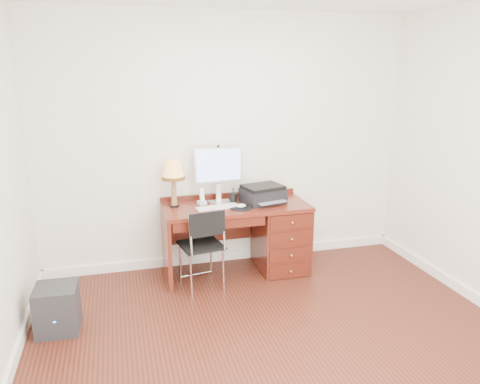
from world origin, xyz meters
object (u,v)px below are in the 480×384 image
object	(u,v)px
phone	(202,199)
equipment_box	(57,309)
monitor	(219,168)
leg_lamp	(173,173)
chair	(202,241)
printer	(263,194)
desk	(265,233)

from	to	relation	value
phone	equipment_box	xyz separation A→B (m)	(-1.39, -0.86, -0.60)
monitor	leg_lamp	bearing A→B (deg)	-179.31
monitor	chair	distance (m)	0.81
printer	chair	bearing A→B (deg)	-169.10
monitor	leg_lamp	xyz separation A→B (m)	(-0.48, -0.04, -0.01)
equipment_box	desk	bearing A→B (deg)	22.26
printer	phone	distance (m)	0.64
printer	leg_lamp	size ratio (longest dim) A/B	0.99
printer	phone	bearing A→B (deg)	157.74
leg_lamp	phone	xyz separation A→B (m)	(0.29, 0.01, -0.30)
printer	chair	distance (m)	0.86
equipment_box	chair	bearing A→B (deg)	20.66
leg_lamp	printer	bearing A→B (deg)	-5.20
chair	equipment_box	bearing A→B (deg)	-171.22
chair	monitor	bearing A→B (deg)	49.20
desk	monitor	distance (m)	0.86
monitor	printer	world-z (taller)	monitor
phone	chair	world-z (taller)	phone
printer	leg_lamp	xyz separation A→B (m)	(-0.92, 0.08, 0.26)
leg_lamp	phone	world-z (taller)	leg_lamp
leg_lamp	equipment_box	bearing A→B (deg)	-142.49
printer	chair	xyz separation A→B (m)	(-0.72, -0.33, -0.34)
monitor	leg_lamp	distance (m)	0.48
desk	chair	world-z (taller)	chair
desk	printer	xyz separation A→B (m)	(-0.02, 0.02, 0.43)
phone	leg_lamp	bearing A→B (deg)	165.81
desk	chair	bearing A→B (deg)	-157.33
monitor	chair	size ratio (longest dim) A/B	0.71
phone	monitor	bearing A→B (deg)	-9.31
leg_lamp	equipment_box	xyz separation A→B (m)	(-1.10, -0.84, -0.91)
printer	chair	size ratio (longest dim) A/B	0.58
monitor	equipment_box	xyz separation A→B (m)	(-1.58, -0.88, -0.92)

